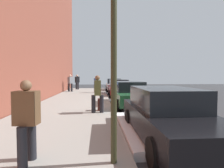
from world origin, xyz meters
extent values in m
plane|color=#333335|center=(0.00, 0.00, 0.00)|extent=(56.00, 56.00, 0.00)
cube|color=gray|center=(0.00, -3.30, 0.07)|extent=(28.00, 4.60, 0.15)
cube|color=gold|center=(0.00, 3.20, 0.00)|extent=(28.00, 0.14, 0.01)
cube|color=white|center=(5.45, -0.70, 0.11)|extent=(4.28, 0.56, 0.22)
cylinder|color=black|center=(-9.64, 0.96, 0.32)|extent=(0.64, 0.22, 0.64)
cylinder|color=black|center=(-9.63, -0.72, 0.32)|extent=(0.64, 0.22, 0.64)
cylinder|color=black|center=(-12.50, 0.94, 0.32)|extent=(0.64, 0.22, 0.64)
cylinder|color=black|center=(-12.49, -0.74, 0.32)|extent=(0.64, 0.22, 0.64)
cube|color=white|center=(-11.06, 0.11, 0.59)|extent=(4.62, 1.82, 0.64)
cube|color=black|center=(-11.30, 0.11, 1.21)|extent=(2.41, 1.61, 0.60)
cylinder|color=black|center=(-4.09, 0.93, 0.32)|extent=(0.64, 0.23, 0.64)
cylinder|color=black|center=(-4.11, -0.75, 0.32)|extent=(0.64, 0.23, 0.64)
cylinder|color=black|center=(-6.98, 0.98, 0.32)|extent=(0.64, 0.23, 0.64)
cylinder|color=black|center=(-7.01, -0.70, 0.32)|extent=(0.64, 0.23, 0.64)
cube|color=maroon|center=(-5.55, 0.12, 0.59)|extent=(4.70, 1.87, 0.64)
cube|color=black|center=(-5.78, 0.12, 1.21)|extent=(2.45, 1.64, 0.60)
cylinder|color=black|center=(1.83, 1.00, 0.32)|extent=(0.64, 0.23, 0.64)
cylinder|color=black|center=(1.86, -0.68, 0.32)|extent=(0.64, 0.23, 0.64)
cylinder|color=black|center=(-1.10, 0.94, 0.32)|extent=(0.64, 0.23, 0.64)
cylinder|color=black|center=(-1.06, -0.74, 0.32)|extent=(0.64, 0.23, 0.64)
cube|color=#1E512D|center=(0.38, 0.13, 0.59)|extent=(4.75, 1.90, 0.64)
cube|color=black|center=(0.15, 0.13, 1.21)|extent=(2.49, 1.65, 0.60)
cylinder|color=black|center=(7.85, -0.61, 0.32)|extent=(0.64, 0.22, 0.64)
cylinder|color=black|center=(4.89, 1.05, 0.32)|extent=(0.64, 0.22, 0.64)
cylinder|color=black|center=(4.90, -0.63, 0.32)|extent=(0.64, 0.22, 0.64)
cube|color=black|center=(6.37, 0.22, 0.59)|extent=(4.77, 1.83, 0.64)
cube|color=black|center=(6.13, 0.22, 1.21)|extent=(2.48, 1.62, 0.60)
cylinder|color=black|center=(7.59, -3.10, 0.53)|extent=(0.18, 0.18, 0.77)
cylinder|color=black|center=(7.95, -3.14, 0.53)|extent=(0.18, 0.18, 0.77)
cube|color=brown|center=(7.77, -3.12, 1.25)|extent=(0.33, 0.47, 0.65)
sphere|color=brown|center=(7.77, -3.12, 1.68)|extent=(0.21, 0.21, 0.21)
cylinder|color=black|center=(-7.13, -1.84, 0.55)|extent=(0.19, 0.19, 0.79)
cylinder|color=black|center=(-7.34, -2.15, 0.55)|extent=(0.19, 0.19, 0.79)
cube|color=#335193|center=(-7.24, -1.99, 1.28)|extent=(0.54, 0.49, 0.67)
sphere|color=brown|center=(-7.24, -1.99, 1.73)|extent=(0.22, 0.22, 0.22)
cylinder|color=black|center=(-8.69, -4.71, 0.59)|extent=(0.20, 0.20, 0.87)
cylinder|color=black|center=(-8.92, -5.04, 0.59)|extent=(0.20, 0.20, 0.87)
cube|color=slate|center=(-8.80, -4.88, 1.40)|extent=(0.59, 0.54, 0.74)
sphere|color=beige|center=(-8.80, -4.88, 1.89)|extent=(0.24, 0.24, 0.24)
cylinder|color=black|center=(-11.79, -4.36, 0.58)|extent=(0.20, 0.20, 0.87)
cylinder|color=black|center=(-12.10, -4.62, 0.58)|extent=(0.20, 0.20, 0.87)
cube|color=black|center=(-11.95, -4.49, 1.39)|extent=(0.56, 0.58, 0.74)
sphere|color=#D8AD8C|center=(-11.95, -4.49, 1.88)|extent=(0.24, 0.24, 0.24)
cylinder|color=black|center=(2.92, -1.60, 0.56)|extent=(0.19, 0.19, 0.82)
cylinder|color=black|center=(2.94, -1.98, 0.56)|extent=(0.19, 0.19, 0.82)
cube|color=brown|center=(2.93, -1.79, 1.31)|extent=(0.48, 0.31, 0.69)
sphere|color=brown|center=(2.93, -1.79, 1.77)|extent=(0.23, 0.23, 0.23)
cylinder|color=#2D2D19|center=(7.87, -1.43, 2.14)|extent=(0.12, 0.12, 3.99)
cube|color=#471E19|center=(2.40, -1.68, 0.44)|extent=(0.34, 0.22, 0.59)
cylinder|color=#4C4C4C|center=(2.40, -1.68, 0.92)|extent=(0.03, 0.03, 0.36)
camera|label=1|loc=(11.37, -1.71, 1.87)|focal=29.16mm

